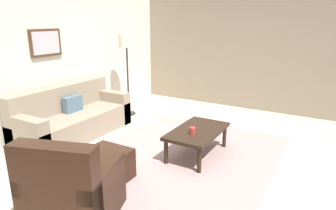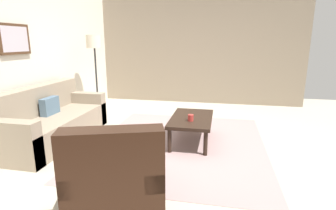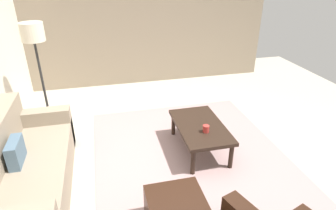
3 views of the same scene
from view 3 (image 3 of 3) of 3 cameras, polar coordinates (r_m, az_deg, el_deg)
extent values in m
plane|color=#B2A893|center=(4.12, 4.45, -9.99)|extent=(8.00, 8.00, 0.00)
cube|color=gray|center=(6.32, -3.74, 16.82)|extent=(0.12, 5.20, 2.80)
cube|color=gray|center=(4.12, 4.45, -9.95)|extent=(3.10, 2.63, 0.01)
cube|color=gray|center=(3.75, -25.72, -13.12)|extent=(2.09, 0.86, 0.42)
cube|color=gray|center=(4.47, -23.96, -4.57)|extent=(0.20, 0.86, 0.62)
cube|color=slate|center=(3.63, -28.03, -8.26)|extent=(0.36, 0.12, 0.28)
cylinder|color=black|center=(3.88, 12.41, -9.93)|extent=(0.06, 0.06, 0.36)
cylinder|color=black|center=(4.63, 7.32, -3.06)|extent=(0.06, 0.06, 0.36)
cylinder|color=black|center=(3.70, 4.98, -11.25)|extent=(0.06, 0.06, 0.36)
cylinder|color=black|center=(4.49, 1.07, -3.86)|extent=(0.06, 0.06, 0.36)
cube|color=black|center=(4.05, 6.43, -4.27)|extent=(1.10, 0.64, 0.05)
cylinder|color=#B2332D|center=(3.86, 7.55, -4.70)|extent=(0.09, 0.09, 0.10)
cylinder|color=black|center=(5.06, -22.02, -4.38)|extent=(0.28, 0.28, 0.03)
cylinder|color=#262626|center=(4.76, -23.43, 3.02)|extent=(0.04, 0.04, 1.45)
cylinder|color=beige|center=(4.53, -25.39, 12.99)|extent=(0.32, 0.32, 0.26)
camera|label=1|loc=(3.05, 83.40, -5.77)|focal=31.54mm
camera|label=2|loc=(2.04, 87.97, -26.15)|focal=28.27mm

